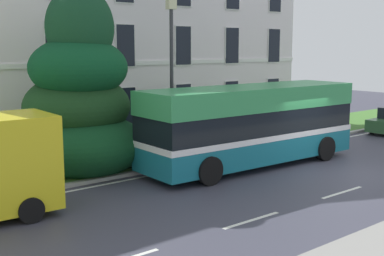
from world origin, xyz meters
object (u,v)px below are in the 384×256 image
at_px(georgian_townhouse, 106,27).
at_px(evergreen_tree, 80,104).
at_px(street_lamp_post, 172,68).
at_px(single_decker_bus, 251,124).

distance_m(georgian_townhouse, evergreen_tree, 10.20).
relative_size(georgian_townhouse, evergreen_tree, 3.01).
relative_size(evergreen_tree, street_lamp_post, 1.10).
xyz_separation_m(evergreen_tree, street_lamp_post, (3.50, -0.77, 1.18)).
height_order(georgian_townhouse, street_lamp_post, georgian_townhouse).
relative_size(single_decker_bus, street_lamp_post, 1.49).
height_order(single_decker_bus, street_lamp_post, street_lamp_post).
xyz_separation_m(evergreen_tree, single_decker_bus, (5.31, -3.29, -0.87)).
height_order(evergreen_tree, single_decker_bus, evergreen_tree).
xyz_separation_m(georgian_townhouse, single_decker_bus, (-0.35, -11.23, -3.86)).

